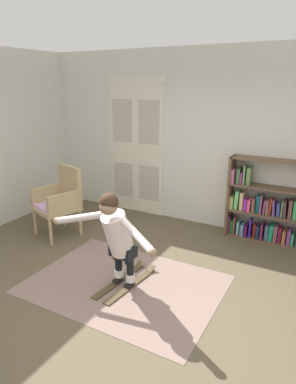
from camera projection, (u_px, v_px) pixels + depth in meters
The scene contains 8 objects.
ground_plane at pixel (119, 298), 3.91m from camera, with size 7.20×7.20×0.00m, color brown.
back_wall at pixel (204, 140), 5.64m from camera, with size 6.00×0.10×2.90m, color silver.
double_door at pixel (136, 147), 6.24m from camera, with size 1.22×0.05×2.45m.
rug at pixel (125, 284), 4.18m from camera, with size 2.27×1.65×0.01m, color #856B60.
bookshelf at pixel (284, 213), 5.11m from camera, with size 1.76×0.30×1.28m.
wicker_chair at pixel (60, 199), 5.43m from camera, with size 0.76×0.76×1.10m.
skis_pair at pixel (126, 281), 4.20m from camera, with size 0.37×0.95×0.07m.
person_skier at pixel (116, 233), 3.86m from camera, with size 1.44×0.64×1.16m.
Camera 1 is at (1.91, -2.78, 2.34)m, focal length 32.08 mm.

